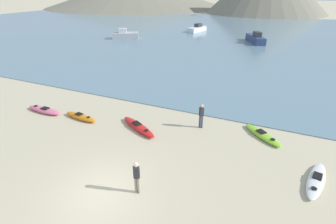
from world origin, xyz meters
TOP-DOWN VIEW (x-y plane):
  - ground_plane at (0.00, 0.00)m, footprint 400.00×400.00m
  - bay_water at (0.00, 44.02)m, footprint 160.00×70.00m
  - kayak_on_sand_0 at (-1.46, 5.55)m, footprint 3.25×2.16m
  - kayak_on_sand_1 at (-5.66, 5.15)m, footprint 2.74×0.91m
  - kayak_on_sand_2 at (5.69, 7.75)m, footprint 2.62×2.46m
  - kayak_on_sand_3 at (-8.73, 4.91)m, footprint 2.96×0.81m
  - kayak_on_sand_4 at (8.36, 4.57)m, footprint 1.22×3.07m
  - person_near_foreground at (1.33, 0.70)m, footprint 0.32×0.21m
  - person_near_waterline at (2.01, 7.34)m, footprint 0.32×0.28m
  - moored_boat_0 at (1.27, 37.20)m, footprint 3.75×5.68m
  - moored_boat_1 at (-19.28, 31.77)m, footprint 4.73×3.89m
  - moored_boat_2 at (-10.69, 44.05)m, footprint 2.62×5.10m

SIDE VIEW (x-z plane):
  - ground_plane at x=0.00m, z-range 0.00..0.00m
  - bay_water at x=0.00m, z-range 0.00..0.06m
  - kayak_on_sand_4 at x=8.36m, z-range -0.02..0.28m
  - kayak_on_sand_2 at x=5.69m, z-range -0.02..0.29m
  - kayak_on_sand_0 at x=-1.46m, z-range -0.02..0.34m
  - kayak_on_sand_3 at x=-8.73m, z-range -0.02..0.35m
  - kayak_on_sand_1 at x=-5.66m, z-range -0.02..0.35m
  - moored_boat_2 at x=-10.69m, z-range -0.16..1.31m
  - moored_boat_1 at x=-19.28m, z-range -0.19..1.47m
  - moored_boat_0 at x=1.27m, z-range -0.20..1.53m
  - person_near_foreground at x=1.33m, z-range 0.11..1.68m
  - person_near_waterline at x=2.01m, z-range 0.12..1.71m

